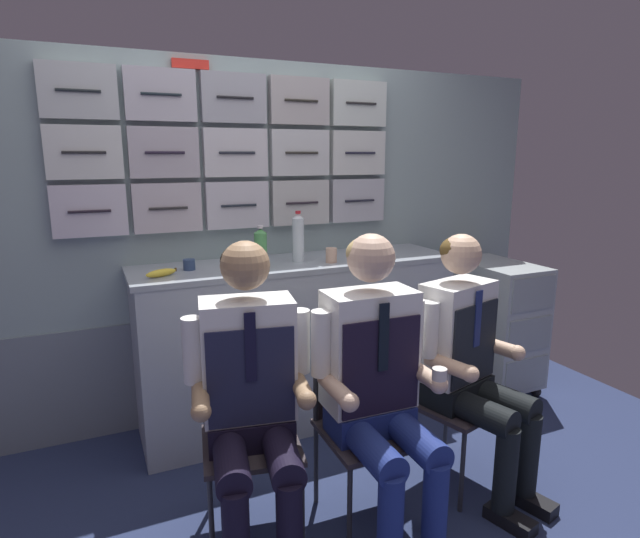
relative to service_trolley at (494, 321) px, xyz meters
name	(u,v)px	position (x,y,z in m)	size (l,w,h in m)	color
galley_bulkhead	(246,237)	(-1.65, 0.42, 0.64)	(4.20, 0.14, 2.15)	#8DA3A4
galley_counter	(298,341)	(-1.42, 0.14, 0.02)	(1.91, 0.53, 1.00)	#A2ACB7
service_trolley	(494,321)	(0.00, 0.00, 0.00)	(0.40, 0.65, 0.89)	black
folding_chair_left	(248,414)	(-1.96, -0.63, 0.03)	(0.47, 0.47, 0.82)	#2D2D33
crew_member_left	(251,387)	(-1.99, -0.79, 0.23)	(0.53, 0.68, 1.28)	black
folding_chair_center	(360,405)	(-1.48, -0.76, 0.03)	(0.41, 0.42, 0.82)	#2D2D33
crew_member_center	(378,374)	(-1.48, -0.91, 0.24)	(0.53, 0.65, 1.29)	black
folding_chair_right	(441,380)	(-0.97, -0.68, 0.03)	(0.49, 0.49, 0.82)	#2D2D33
crew_member_right	(470,355)	(-0.93, -0.84, 0.21)	(0.52, 0.67, 1.25)	black
water_bottle_tall	(298,238)	(-1.42, 0.11, 0.66)	(0.07, 0.07, 0.30)	silver
sparkling_bottle_green	(261,247)	(-1.66, 0.08, 0.63)	(0.07, 0.07, 0.23)	#4D9C53
espresso_cup_small	(189,264)	(-2.04, 0.14, 0.55)	(0.06, 0.06, 0.06)	navy
coffee_cup_spare	(331,255)	(-1.26, 0.01, 0.57)	(0.07, 0.07, 0.08)	tan
snack_banana	(161,273)	(-2.21, 0.04, 0.54)	(0.17, 0.10, 0.04)	yellow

